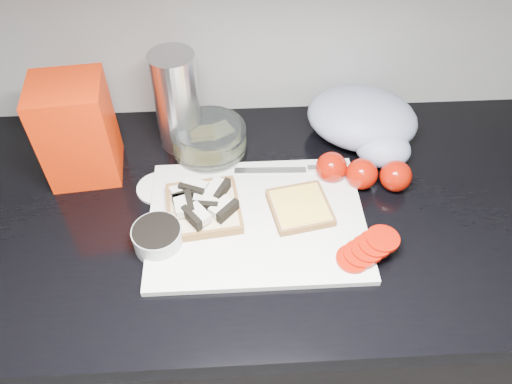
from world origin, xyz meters
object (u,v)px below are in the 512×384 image
cutting_board (257,220)px  steel_canister (177,102)px  bread_bag (77,131)px  glass_bowl (209,141)px

cutting_board → steel_canister: (-0.15, 0.23, 0.10)m
cutting_board → bread_bag: (-0.34, 0.16, 0.10)m
cutting_board → steel_canister: bearing=122.6°
bread_bag → steel_canister: size_ratio=0.96×
glass_bowl → steel_canister: bearing=148.9°
bread_bag → glass_bowl: bearing=3.1°
bread_bag → steel_canister: 0.20m
bread_bag → steel_canister: steel_canister is taller
cutting_board → glass_bowl: bearing=114.4°
steel_canister → glass_bowl: bearing=-31.1°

